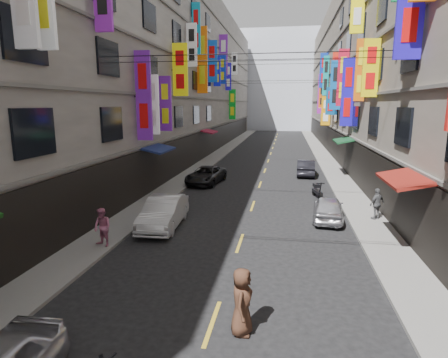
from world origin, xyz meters
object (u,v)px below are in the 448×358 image
(car_left_far, at_px, (206,175))
(pedestrian_crossing, at_px, (242,302))
(car_left_mid, at_px, (164,212))
(pedestrian_lfar, at_px, (102,227))
(car_right_mid, at_px, (328,208))
(car_right_far, at_px, (306,168))
(pedestrian_rfar, at_px, (377,204))
(scooter_far_right, at_px, (317,191))

(car_left_far, relative_size, pedestrian_crossing, 2.54)
(car_left_mid, xyz_separation_m, pedestrian_lfar, (-1.55, -3.05, 0.18))
(car_right_mid, bearing_deg, pedestrian_lfar, 35.20)
(car_left_far, xyz_separation_m, car_right_far, (7.46, 4.48, 0.03))
(pedestrian_rfar, bearing_deg, pedestrian_crossing, 24.55)
(car_left_mid, height_order, car_right_mid, car_left_mid)
(pedestrian_lfar, relative_size, pedestrian_rfar, 0.99)
(car_right_mid, distance_m, pedestrian_rfar, 2.39)
(scooter_far_right, distance_m, car_right_far, 7.61)
(pedestrian_lfar, bearing_deg, pedestrian_rfar, 47.20)
(car_right_mid, relative_size, pedestrian_crossing, 2.07)
(pedestrian_lfar, distance_m, pedestrian_crossing, 7.87)
(car_right_mid, xyz_separation_m, pedestrian_crossing, (-3.17, -10.25, 0.26))
(car_right_far, bearing_deg, pedestrian_lfar, 65.86)
(scooter_far_right, bearing_deg, pedestrian_rfar, 106.29)
(car_right_far, xyz_separation_m, pedestrian_crossing, (-2.63, -22.53, 0.23))
(pedestrian_crossing, bearing_deg, car_right_mid, -14.64)
(car_left_far, relative_size, pedestrian_rfar, 2.84)
(car_left_mid, distance_m, car_left_far, 10.21)
(pedestrian_rfar, bearing_deg, car_right_mid, -33.13)
(scooter_far_right, bearing_deg, car_right_mid, 79.02)
(car_right_mid, xyz_separation_m, car_right_far, (-0.54, 12.28, 0.03))
(car_left_mid, distance_m, pedestrian_lfar, 3.43)
(car_right_mid, distance_m, pedestrian_crossing, 10.73)
(scooter_far_right, height_order, car_left_mid, car_left_mid)
(scooter_far_right, bearing_deg, car_left_far, -35.04)
(car_left_far, bearing_deg, scooter_far_right, -14.29)
(car_right_far, relative_size, pedestrian_lfar, 2.54)
(car_right_mid, xyz_separation_m, pedestrian_lfar, (-9.41, -5.45, 0.28))
(car_right_far, bearing_deg, pedestrian_rfar, 105.91)
(car_left_mid, xyz_separation_m, pedestrian_rfar, (10.22, 2.59, 0.18))
(car_left_far, bearing_deg, pedestrian_lfar, -88.53)
(car_left_mid, xyz_separation_m, pedestrian_crossing, (4.69, -7.84, 0.16))
(pedestrian_rfar, height_order, pedestrian_crossing, pedestrian_crossing)
(scooter_far_right, height_order, car_right_mid, car_right_mid)
(scooter_far_right, bearing_deg, car_right_far, -100.56)
(car_right_far, distance_m, pedestrian_crossing, 22.68)
(car_left_far, height_order, pedestrian_crossing, pedestrian_crossing)
(car_left_far, bearing_deg, car_left_mid, -81.66)
(pedestrian_rfar, bearing_deg, car_right_far, -114.02)
(scooter_far_right, relative_size, pedestrian_lfar, 1.13)
(pedestrian_rfar, xyz_separation_m, pedestrian_crossing, (-5.53, -10.43, -0.03))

